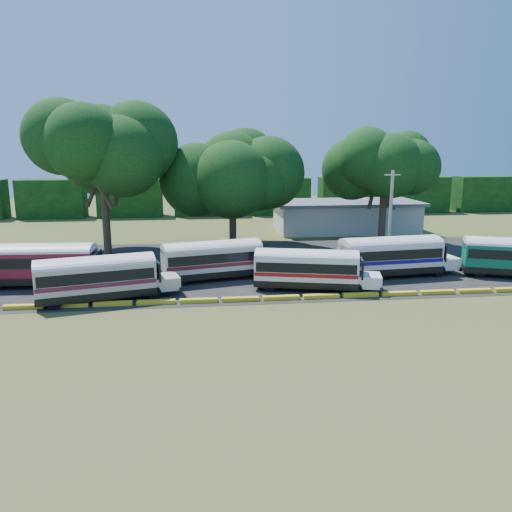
{
  "coord_description": "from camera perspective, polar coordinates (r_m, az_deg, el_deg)",
  "views": [
    {
      "loc": [
        -1.44,
        -33.48,
        10.93
      ],
      "look_at": [
        3.25,
        6.0,
        2.22
      ],
      "focal_mm": 35.0,
      "sensor_mm": 36.0,
      "label": 1
    }
  ],
  "objects": [
    {
      "name": "asphalt_strip",
      "position": [
        46.84,
        -3.6,
        -1.16
      ],
      "size": [
        64.0,
        24.0,
        0.02
      ],
      "primitive_type": "cube",
      "color": "black",
      "rests_on": "ground"
    },
    {
      "name": "tree_center",
      "position": [
        55.69,
        -2.74,
        10.09
      ],
      "size": [
        10.5,
        10.5,
        12.63
      ],
      "color": "#3B291D",
      "rests_on": "ground"
    },
    {
      "name": "bus_white_blue",
      "position": [
        44.28,
        15.35,
        0.22
      ],
      "size": [
        10.78,
        3.69,
        3.47
      ],
      "rotation": [
        0.0,
        0.0,
        0.1
      ],
      "color": "black",
      "rests_on": "ground"
    },
    {
      "name": "tree_east",
      "position": [
        58.8,
        14.55,
        10.12
      ],
      "size": [
        9.27,
        9.27,
        12.49
      ],
      "color": "#3B291D",
      "rests_on": "ground"
    },
    {
      "name": "bus_cream_west",
      "position": [
        37.62,
        -17.47,
        -2.16
      ],
      "size": [
        10.39,
        4.91,
        3.32
      ],
      "rotation": [
        0.0,
        0.0,
        0.25
      ],
      "color": "black",
      "rests_on": "ground"
    },
    {
      "name": "ground",
      "position": [
        35.25,
        -4.12,
        -5.75
      ],
      "size": [
        160.0,
        160.0,
        0.0
      ],
      "primitive_type": "plane",
      "color": "#3B541C",
      "rests_on": "ground"
    },
    {
      "name": "utility_pole",
      "position": [
        50.67,
        15.11,
        4.62
      ],
      "size": [
        1.6,
        0.3,
        8.75
      ],
      "color": "gray",
      "rests_on": "ground"
    },
    {
      "name": "bus_red",
      "position": [
        43.12,
        -23.22,
        -0.63
      ],
      "size": [
        10.7,
        3.18,
        3.47
      ],
      "rotation": [
        0.0,
        0.0,
        -0.05
      ],
      "color": "black",
      "rests_on": "ground"
    },
    {
      "name": "bus_cream_east",
      "position": [
        41.86,
        -4.76,
        -0.2
      ],
      "size": [
        10.33,
        4.73,
        3.3
      ],
      "rotation": [
        0.0,
        0.0,
        0.23
      ],
      "color": "black",
      "rests_on": "ground"
    },
    {
      "name": "treeline_backdrop",
      "position": [
        81.88,
        -5.77,
        6.73
      ],
      "size": [
        130.0,
        4.0,
        6.0
      ],
      "color": "black",
      "rests_on": "ground"
    },
    {
      "name": "terminal_building",
      "position": [
        66.98,
        10.2,
        4.53
      ],
      "size": [
        19.0,
        9.0,
        4.0
      ],
      "color": "beige",
      "rests_on": "ground"
    },
    {
      "name": "curb",
      "position": [
        36.16,
        -4.2,
        -5.03
      ],
      "size": [
        53.7,
        0.45,
        0.3
      ],
      "color": "yellow",
      "rests_on": "ground"
    },
    {
      "name": "tree_west",
      "position": [
        53.24,
        -17.26,
        11.89
      ],
      "size": [
        11.04,
        11.04,
        15.1
      ],
      "color": "#3B291D",
      "rests_on": "ground"
    },
    {
      "name": "bus_white_red",
      "position": [
        38.93,
        6.09,
        -1.27
      ],
      "size": [
        10.01,
        4.73,
        3.2
      ],
      "rotation": [
        0.0,
        0.0,
        -0.25
      ],
      "color": "black",
      "rests_on": "ground"
    }
  ]
}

